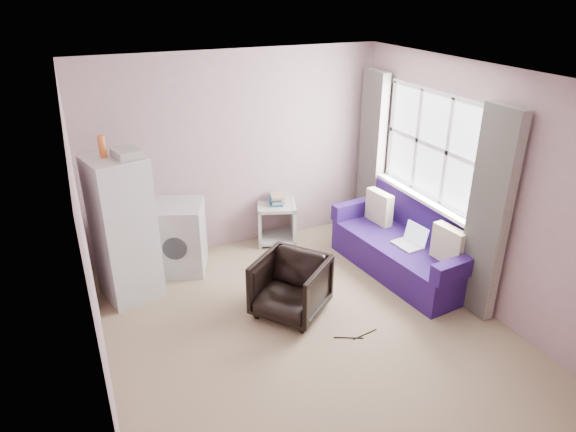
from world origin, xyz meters
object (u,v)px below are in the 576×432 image
(washing_machine, at_px, (179,236))
(sofa, at_px, (409,247))
(side_table, at_px, (277,219))
(armchair, at_px, (291,284))
(fridge, at_px, (124,228))

(washing_machine, bearing_deg, sofa, -3.47)
(sofa, bearing_deg, side_table, 124.74)
(armchair, xyz_separation_m, fridge, (-1.48, 1.03, 0.47))
(sofa, bearing_deg, washing_machine, 149.29)
(side_table, bearing_deg, washing_machine, -171.39)
(armchair, xyz_separation_m, washing_machine, (-0.85, 1.38, 0.09))
(fridge, xyz_separation_m, washing_machine, (0.63, 0.35, -0.38))
(washing_machine, xyz_separation_m, side_table, (1.35, 0.20, -0.12))
(armchair, xyz_separation_m, sofa, (1.67, 0.25, -0.04))
(armchair, relative_size, washing_machine, 0.83)
(fridge, height_order, washing_machine, fridge)
(fridge, bearing_deg, side_table, 0.38)
(washing_machine, relative_size, sofa, 0.42)
(fridge, xyz_separation_m, side_table, (1.98, 0.56, -0.50))
(washing_machine, height_order, side_table, washing_machine)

